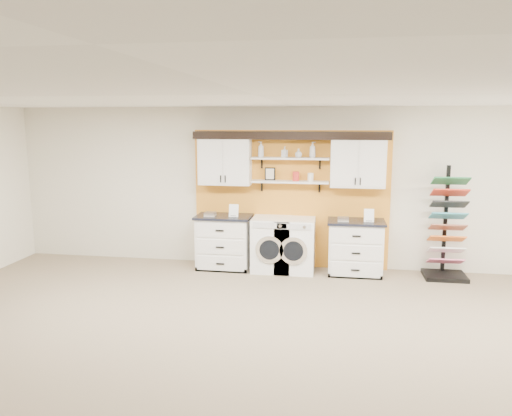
% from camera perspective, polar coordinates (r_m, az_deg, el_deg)
% --- Properties ---
extents(floor, '(10.00, 10.00, 0.00)m').
position_cam_1_polar(floor, '(5.37, -0.20, -18.55)').
color(floor, gray).
rests_on(floor, ground).
extents(ceiling, '(10.00, 10.00, 0.00)m').
position_cam_1_polar(ceiling, '(4.72, -0.22, 12.84)').
color(ceiling, white).
rests_on(ceiling, wall_back).
extents(wall_back, '(10.00, 0.00, 10.00)m').
position_cam_1_polar(wall_back, '(8.77, 4.01, 2.33)').
color(wall_back, beige).
rests_on(wall_back, floor).
extents(accent_panel, '(3.40, 0.07, 2.40)m').
position_cam_1_polar(accent_panel, '(8.76, 3.97, 1.00)').
color(accent_panel, orange).
rests_on(accent_panel, wall_back).
extents(upper_cabinet_left, '(0.90, 0.35, 0.84)m').
position_cam_1_polar(upper_cabinet_left, '(8.68, -3.56, 5.44)').
color(upper_cabinet_left, white).
rests_on(upper_cabinet_left, wall_back).
extents(upper_cabinet_right, '(0.90, 0.35, 0.84)m').
position_cam_1_polar(upper_cabinet_right, '(8.48, 11.57, 5.15)').
color(upper_cabinet_right, white).
rests_on(upper_cabinet_right, wall_back).
extents(shelf_lower, '(1.32, 0.28, 0.03)m').
position_cam_1_polar(shelf_lower, '(8.55, 3.90, 3.01)').
color(shelf_lower, white).
rests_on(shelf_lower, wall_back).
extents(shelf_upper, '(1.32, 0.28, 0.03)m').
position_cam_1_polar(shelf_upper, '(8.51, 3.93, 5.69)').
color(shelf_upper, white).
rests_on(shelf_upper, wall_back).
extents(crown_molding, '(3.30, 0.41, 0.13)m').
position_cam_1_polar(crown_molding, '(8.51, 3.97, 8.37)').
color(crown_molding, black).
rests_on(crown_molding, wall_back).
extents(picture_frame, '(0.18, 0.02, 0.22)m').
position_cam_1_polar(picture_frame, '(8.62, 1.61, 3.93)').
color(picture_frame, black).
rests_on(picture_frame, shelf_lower).
extents(canister_red, '(0.11, 0.11, 0.16)m').
position_cam_1_polar(canister_red, '(8.53, 4.57, 3.63)').
color(canister_red, red).
rests_on(canister_red, shelf_lower).
extents(canister_cream, '(0.10, 0.10, 0.14)m').
position_cam_1_polar(canister_cream, '(8.52, 6.25, 3.53)').
color(canister_cream, silver).
rests_on(canister_cream, shelf_lower).
extents(base_cabinet_left, '(0.96, 0.66, 0.94)m').
position_cam_1_polar(base_cabinet_left, '(8.76, -3.68, -3.87)').
color(base_cabinet_left, white).
rests_on(base_cabinet_left, floor).
extents(base_cabinet_right, '(0.94, 0.66, 0.92)m').
position_cam_1_polar(base_cabinet_right, '(8.57, 11.28, -4.43)').
color(base_cabinet_right, white).
rests_on(base_cabinet_right, floor).
extents(washer, '(0.66, 0.71, 0.93)m').
position_cam_1_polar(washer, '(8.62, 1.84, -4.13)').
color(washer, white).
rests_on(washer, floor).
extents(dryer, '(0.66, 0.71, 0.92)m').
position_cam_1_polar(dryer, '(8.58, 4.49, -4.24)').
color(dryer, white).
rests_on(dryer, floor).
extents(sample_rack, '(0.67, 0.56, 1.84)m').
position_cam_1_polar(sample_rack, '(8.76, 20.90, -3.86)').
color(sample_rack, black).
rests_on(sample_rack, floor).
extents(soap_bottle_a, '(0.13, 0.13, 0.26)m').
position_cam_1_polar(soap_bottle_a, '(8.56, 0.57, 6.72)').
color(soap_bottle_a, silver).
rests_on(soap_bottle_a, shelf_upper).
extents(soap_bottle_b, '(0.11, 0.11, 0.18)m').
position_cam_1_polar(soap_bottle_b, '(8.51, 3.28, 6.42)').
color(soap_bottle_b, silver).
rests_on(soap_bottle_b, shelf_upper).
extents(soap_bottle_c, '(0.16, 0.16, 0.15)m').
position_cam_1_polar(soap_bottle_c, '(8.50, 4.87, 6.27)').
color(soap_bottle_c, silver).
rests_on(soap_bottle_c, shelf_upper).
extents(soap_bottle_d, '(0.12, 0.12, 0.26)m').
position_cam_1_polar(soap_bottle_d, '(8.48, 6.48, 6.62)').
color(soap_bottle_d, silver).
rests_on(soap_bottle_d, shelf_upper).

